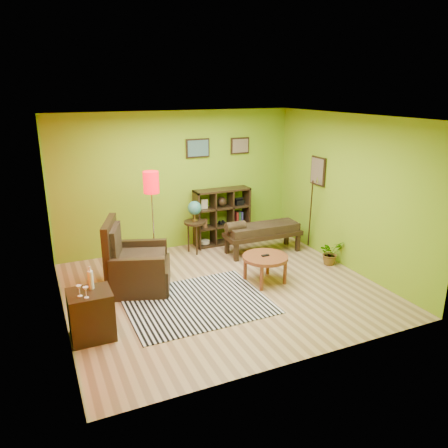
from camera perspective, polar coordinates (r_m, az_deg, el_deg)
name	(u,v)px	position (r m, az deg, el deg)	size (l,w,h in m)	color
ground	(222,288)	(7.40, -0.22, -8.40)	(5.00, 5.00, 0.00)	tan
room_shell	(216,184)	(6.79, -1.00, 5.30)	(5.04, 4.54, 2.82)	#7AA71B
zebra_rug	(197,302)	(6.96, -3.56, -10.18)	(2.17, 1.73, 0.01)	silver
coffee_table	(265,260)	(7.51, 5.40, -4.65)	(0.78, 0.78, 0.50)	brown
armchair	(135,268)	(7.43, -11.57, -5.64)	(1.24, 1.23, 1.19)	black
side_cabinet	(91,314)	(6.19, -16.97, -11.23)	(0.56, 0.51, 0.98)	black
floor_lamp	(152,192)	(7.68, -9.44, 4.20)	(0.28, 0.28, 1.85)	silver
globe_table	(195,214)	(8.70, -3.85, 1.33)	(0.44, 0.44, 1.08)	black
cube_shelf	(223,217)	(9.27, -0.18, 0.98)	(1.20, 0.35, 1.20)	black
bench	(261,231)	(8.81, 4.85, -0.89)	(1.60, 0.59, 0.73)	black
potted_plant	(330,255)	(8.54, 13.69, -3.97)	(0.42, 0.46, 0.36)	#26661E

